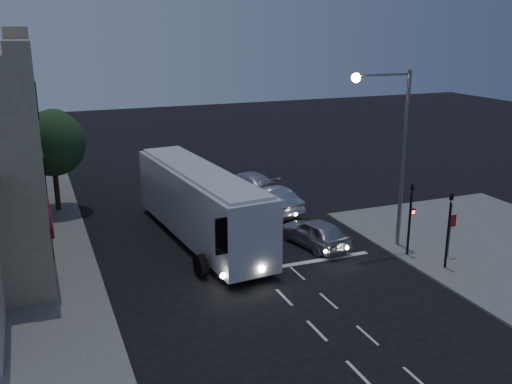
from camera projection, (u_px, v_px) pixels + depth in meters
name	position (u px, v px, depth m)	size (l,w,h in m)	color
ground	(275.00, 288.00, 25.22)	(120.00, 120.00, 0.00)	black
road_markings	(272.00, 256.00, 28.63)	(8.00, 30.55, 0.01)	silver
tour_bus	(200.00, 202.00, 30.24)	(3.95, 13.12, 3.96)	silver
car_suv	(315.00, 233.00, 29.80)	(1.77, 4.39, 1.50)	#B3B3BB
car_sedan_a	(268.00, 200.00, 35.13)	(1.75, 5.03, 1.66)	silver
car_sedan_b	(247.00, 182.00, 39.46)	(2.05, 5.05, 1.46)	silver
traffic_signal_main	(411.00, 211.00, 27.95)	(0.25, 0.35, 4.10)	black
traffic_signal_side	(449.00, 221.00, 26.43)	(0.18, 0.15, 4.10)	black
regulatory_sign	(451.00, 229.00, 27.88)	(0.45, 0.12, 2.20)	slate
streetlight	(394.00, 140.00, 28.20)	(3.32, 0.44, 9.00)	slate
street_tree	(52.00, 140.00, 34.43)	(4.00, 4.00, 6.20)	black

